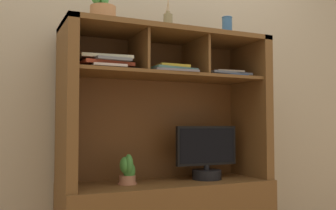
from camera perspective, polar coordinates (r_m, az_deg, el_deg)
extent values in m
cube|color=tan|center=(2.65, -2.37, 6.90)|extent=(6.00, 0.02, 2.80)
cube|color=brown|center=(2.19, -15.10, 0.15)|extent=(0.06, 0.42, 0.94)
cube|color=brown|center=(2.69, 12.24, -0.45)|extent=(0.06, 0.42, 0.94)
cube|color=#5A3517|center=(2.55, -1.87, -0.72)|extent=(1.25, 0.02, 0.91)
cube|color=brown|center=(2.43, 0.00, 10.54)|extent=(1.31, 0.42, 0.03)
cube|color=brown|center=(2.38, 0.00, 4.33)|extent=(1.19, 0.38, 0.02)
cube|color=brown|center=(2.33, -4.49, 7.75)|extent=(0.02, 0.36, 0.24)
cube|color=brown|center=(2.49, 4.19, 7.05)|extent=(0.02, 0.36, 0.24)
cylinder|color=black|center=(2.50, 5.85, -10.38)|extent=(0.19, 0.19, 0.06)
cylinder|color=black|center=(2.49, 5.84, -9.34)|extent=(0.04, 0.04, 0.03)
cube|color=black|center=(2.48, 5.82, -6.10)|extent=(0.43, 0.03, 0.25)
cube|color=black|center=(2.46, 6.01, -6.11)|extent=(0.40, 0.00, 0.22)
cylinder|color=#B07354|center=(2.29, -6.13, -11.16)|extent=(0.10, 0.10, 0.05)
cylinder|color=#B07354|center=(2.29, -6.13, -11.71)|extent=(0.11, 0.11, 0.01)
ellipsoid|color=#418A38|center=(2.28, -5.86, -9.83)|extent=(0.07, 0.07, 0.10)
ellipsoid|color=#418A38|center=(2.29, -6.14, -9.17)|extent=(0.06, 0.06, 0.08)
ellipsoid|color=#418A38|center=(2.27, -6.53, -8.98)|extent=(0.06, 0.07, 0.10)
ellipsoid|color=#418A38|center=(2.26, -5.94, -8.94)|extent=(0.05, 0.07, 0.12)
cube|color=slate|center=(2.33, 0.28, 4.91)|extent=(0.28, 0.29, 0.01)
cube|color=#3F6965|center=(2.33, 0.01, 5.25)|extent=(0.31, 0.29, 0.01)
cube|color=gold|center=(2.34, 0.26, 5.65)|extent=(0.19, 0.20, 0.02)
cube|color=navy|center=(2.55, 8.20, 4.23)|extent=(0.27, 0.29, 0.01)
cube|color=slate|center=(2.56, 7.97, 4.49)|extent=(0.33, 0.31, 0.01)
cube|color=gray|center=(2.57, 8.17, 4.74)|extent=(0.22, 0.30, 0.01)
cube|color=slate|center=(2.23, -9.01, 5.25)|extent=(0.31, 0.23, 0.01)
cube|color=beige|center=(2.23, -9.44, 5.54)|extent=(0.20, 0.29, 0.01)
cube|color=#9D3821|center=(2.23, -9.47, 6.00)|extent=(0.31, 0.24, 0.02)
cube|color=slate|center=(2.23, -9.01, 6.47)|extent=(0.21, 0.28, 0.02)
cube|color=beige|center=(2.24, -9.42, 6.90)|extent=(0.31, 0.25, 0.02)
cylinder|color=#837951|center=(2.45, 0.01, 12.20)|extent=(0.06, 0.06, 0.12)
cylinder|color=#837951|center=(2.47, 0.01, 13.72)|extent=(0.03, 0.03, 0.02)
cylinder|color=tan|center=(2.49, 0.10, 15.20)|extent=(0.00, 0.04, 0.15)
cylinder|color=tan|center=(2.49, -0.03, 15.19)|extent=(0.04, 0.00, 0.15)
cylinder|color=tan|center=(2.49, -0.07, 15.22)|extent=(0.00, 0.04, 0.15)
cylinder|color=tan|center=(2.48, 0.05, 15.24)|extent=(0.02, 0.00, 0.15)
cylinder|color=#B47B4B|center=(2.29, -9.78, 13.15)|extent=(0.15, 0.15, 0.10)
cylinder|color=#B47B4B|center=(2.28, -9.79, 12.00)|extent=(0.17, 0.17, 0.01)
ellipsoid|color=#499A49|center=(2.35, -10.07, 15.15)|extent=(0.05, 0.07, 0.13)
cylinder|color=#325E8C|center=(2.63, 8.89, 11.37)|extent=(0.07, 0.07, 0.13)
torus|color=#325E8C|center=(2.65, 8.88, 12.88)|extent=(0.07, 0.07, 0.01)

